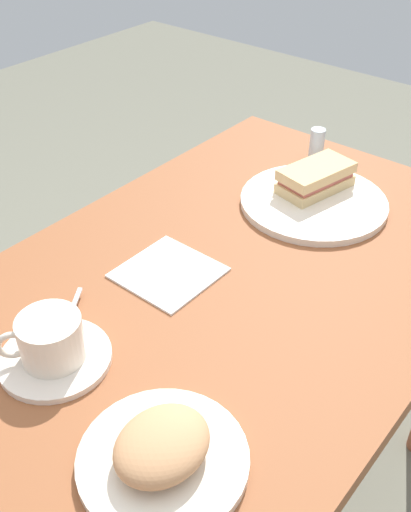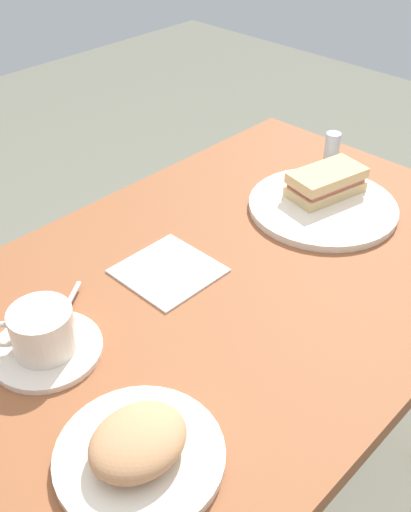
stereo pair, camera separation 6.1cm
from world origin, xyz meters
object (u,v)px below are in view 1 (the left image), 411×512
(salt_shaker, at_px, (317,144))
(dining_table, at_px, (199,342))
(sandwich_front, at_px, (316,178))
(napkin, at_px, (168,272))
(coffee_cup, at_px, (50,338))
(side_plate, at_px, (163,460))
(coffee_saucer, at_px, (55,358))
(sandwich_plate, at_px, (313,202))
(spoon, at_px, (69,316))

(salt_shaker, bearing_deg, dining_table, 11.23)
(sandwich_front, bearing_deg, napkin, -8.33)
(coffee_cup, distance_m, side_plate, 0.24)
(sandwich_front, relative_size, coffee_saucer, 1.03)
(coffee_saucer, xyz_separation_m, coffee_cup, (0.00, -0.00, 0.04))
(coffee_saucer, bearing_deg, sandwich_front, 175.95)
(napkin, distance_m, salt_shaker, 0.51)
(dining_table, bearing_deg, salt_shaker, -168.77)
(side_plate, bearing_deg, sandwich_front, -164.01)
(sandwich_plate, height_order, coffee_cup, coffee_cup)
(dining_table, xyz_separation_m, sandwich_plate, (-0.36, -0.01, 0.10))
(dining_table, height_order, salt_shaker, salt_shaker)
(dining_table, bearing_deg, napkin, -102.37)
(sandwich_front, bearing_deg, salt_shaker, -149.91)
(dining_table, height_order, coffee_cup, coffee_cup)
(sandwich_plate, distance_m, sandwich_front, 0.05)
(coffee_saucer, height_order, spoon, spoon)
(coffee_saucer, bearing_deg, salt_shaker, -177.36)
(dining_table, xyz_separation_m, spoon, (0.17, -0.12, 0.11))
(napkin, bearing_deg, side_plate, 41.30)
(dining_table, bearing_deg, sandwich_front, -176.23)
(sandwich_plate, xyz_separation_m, napkin, (0.34, -0.07, -0.01))
(coffee_saucer, distance_m, side_plate, 0.23)
(side_plate, relative_size, napkin, 1.38)
(napkin, height_order, salt_shaker, salt_shaker)
(coffee_cup, height_order, napkin, coffee_cup)
(sandwich_plate, height_order, napkin, sandwich_plate)
(dining_table, xyz_separation_m, salt_shaker, (-0.53, -0.11, 0.13))
(spoon, height_order, salt_shaker, salt_shaker)
(sandwich_plate, distance_m, coffee_saucer, 0.59)
(coffee_cup, bearing_deg, sandwich_front, 175.87)
(sandwich_front, height_order, salt_shaker, salt_shaker)
(sandwich_plate, xyz_separation_m, coffee_cup, (0.59, -0.06, 0.04))
(sandwich_front, height_order, side_plate, sandwich_front)
(sandwich_plate, relative_size, spoon, 3.28)
(side_plate, bearing_deg, salt_shaker, -161.35)
(coffee_saucer, height_order, salt_shaker, salt_shaker)
(dining_table, height_order, spoon, spoon)
(dining_table, distance_m, napkin, 0.13)
(dining_table, distance_m, coffee_saucer, 0.26)
(sandwich_plate, xyz_separation_m, side_plate, (0.62, 0.17, 0.00))
(coffee_saucer, relative_size, spoon, 1.82)
(side_plate, height_order, napkin, side_plate)
(sandwich_plate, bearing_deg, coffee_saucer, -6.12)
(sandwich_front, relative_size, spoon, 1.87)
(dining_table, relative_size, coffee_cup, 11.64)
(sandwich_plate, distance_m, salt_shaker, 0.20)
(side_plate, bearing_deg, spoon, -108.25)
(coffee_saucer, xyz_separation_m, salt_shaker, (-0.76, -0.04, 0.03))
(spoon, height_order, side_plate, spoon)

